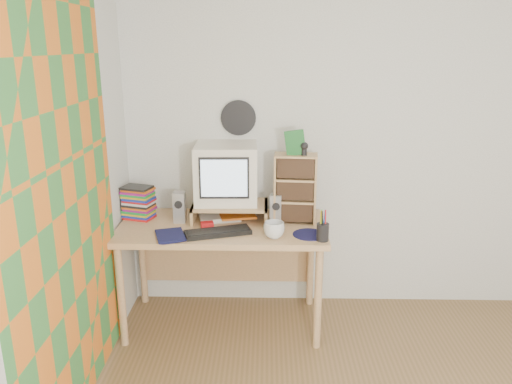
{
  "coord_description": "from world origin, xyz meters",
  "views": [
    {
      "loc": [
        -0.73,
        -1.81,
        1.93
      ],
      "look_at": [
        -0.8,
        1.33,
        1.0
      ],
      "focal_mm": 35.0,
      "sensor_mm": 36.0,
      "label": 1
    }
  ],
  "objects_px": {
    "cd_rack": "(295,188)",
    "mug": "(274,230)",
    "desk": "(223,240)",
    "crt_monitor": "(226,174)",
    "diary": "(156,235)",
    "keyboard": "(218,232)",
    "dvd_stack": "(138,199)"
  },
  "relations": [
    {
      "from": "cd_rack",
      "to": "mug",
      "type": "xyz_separation_m",
      "value": [
        -0.15,
        -0.31,
        -0.19
      ]
    },
    {
      "from": "desk",
      "to": "crt_monitor",
      "type": "relative_size",
      "value": 3.3
    },
    {
      "from": "crt_monitor",
      "to": "diary",
      "type": "height_order",
      "value": "crt_monitor"
    },
    {
      "from": "crt_monitor",
      "to": "desk",
      "type": "bearing_deg",
      "value": -106.1
    },
    {
      "from": "mug",
      "to": "diary",
      "type": "bearing_deg",
      "value": -177.49
    },
    {
      "from": "keyboard",
      "to": "dvd_stack",
      "type": "distance_m",
      "value": 0.67
    },
    {
      "from": "crt_monitor",
      "to": "diary",
      "type": "xyz_separation_m",
      "value": [
        -0.41,
        -0.41,
        -0.3
      ]
    },
    {
      "from": "desk",
      "to": "mug",
      "type": "bearing_deg",
      "value": -39.46
    },
    {
      "from": "keyboard",
      "to": "mug",
      "type": "height_order",
      "value": "mug"
    },
    {
      "from": "keyboard",
      "to": "diary",
      "type": "relative_size",
      "value": 2.01
    },
    {
      "from": "desk",
      "to": "dvd_stack",
      "type": "height_order",
      "value": "dvd_stack"
    },
    {
      "from": "dvd_stack",
      "to": "mug",
      "type": "xyz_separation_m",
      "value": [
        0.95,
        -0.35,
        -0.09
      ]
    },
    {
      "from": "desk",
      "to": "mug",
      "type": "height_order",
      "value": "mug"
    },
    {
      "from": "mug",
      "to": "dvd_stack",
      "type": "bearing_deg",
      "value": 159.68
    },
    {
      "from": "crt_monitor",
      "to": "mug",
      "type": "xyz_separation_m",
      "value": [
        0.33,
        -0.38,
        -0.27
      ]
    },
    {
      "from": "desk",
      "to": "diary",
      "type": "xyz_separation_m",
      "value": [
        -0.39,
        -0.32,
        0.16
      ]
    },
    {
      "from": "crt_monitor",
      "to": "dvd_stack",
      "type": "bearing_deg",
      "value": -179.43
    },
    {
      "from": "cd_rack",
      "to": "mug",
      "type": "height_order",
      "value": "cd_rack"
    },
    {
      "from": "mug",
      "to": "desk",
      "type": "bearing_deg",
      "value": 140.54
    },
    {
      "from": "mug",
      "to": "cd_rack",
      "type": "bearing_deg",
      "value": 64.36
    },
    {
      "from": "cd_rack",
      "to": "mug",
      "type": "relative_size",
      "value": 3.58
    },
    {
      "from": "crt_monitor",
      "to": "cd_rack",
      "type": "xyz_separation_m",
      "value": [
        0.48,
        -0.07,
        -0.08
      ]
    },
    {
      "from": "cd_rack",
      "to": "diary",
      "type": "relative_size",
      "value": 2.25
    },
    {
      "from": "dvd_stack",
      "to": "cd_rack",
      "type": "relative_size",
      "value": 0.59
    },
    {
      "from": "desk",
      "to": "cd_rack",
      "type": "relative_size",
      "value": 2.94
    },
    {
      "from": "desk",
      "to": "cd_rack",
      "type": "height_order",
      "value": "cd_rack"
    },
    {
      "from": "mug",
      "to": "diary",
      "type": "xyz_separation_m",
      "value": [
        -0.74,
        -0.03,
        -0.03
      ]
    },
    {
      "from": "desk",
      "to": "mug",
      "type": "distance_m",
      "value": 0.49
    },
    {
      "from": "crt_monitor",
      "to": "keyboard",
      "type": "distance_m",
      "value": 0.45
    },
    {
      "from": "crt_monitor",
      "to": "cd_rack",
      "type": "relative_size",
      "value": 0.89
    },
    {
      "from": "keyboard",
      "to": "dvd_stack",
      "type": "bearing_deg",
      "value": 134.55
    },
    {
      "from": "dvd_stack",
      "to": "diary",
      "type": "bearing_deg",
      "value": -45.34
    }
  ]
}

